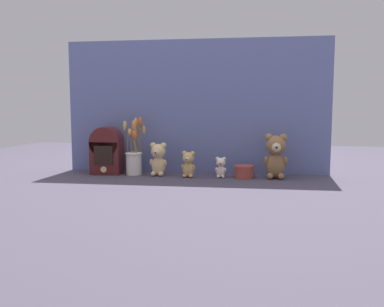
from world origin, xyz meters
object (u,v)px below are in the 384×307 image
at_px(teddy_bear_large, 276,155).
at_px(teddy_bear_medium, 158,158).
at_px(teddy_bear_tiny, 221,167).
at_px(decorative_tin_tall, 244,172).
at_px(teddy_bear_small, 188,164).
at_px(vintage_radio, 107,150).
at_px(flower_vase, 134,156).

xyz_separation_m(teddy_bear_large, teddy_bear_medium, (-0.65, 0.00, -0.03)).
relative_size(teddy_bear_tiny, decorative_tin_tall, 1.02).
bearing_deg(decorative_tin_tall, teddy_bear_medium, 179.08).
height_order(teddy_bear_medium, teddy_bear_small, teddy_bear_medium).
height_order(vintage_radio, decorative_tin_tall, vintage_radio).
bearing_deg(vintage_radio, teddy_bear_small, -6.53).
relative_size(teddy_bear_medium, teddy_bear_small, 1.29).
relative_size(teddy_bear_small, flower_vase, 0.44).
bearing_deg(teddy_bear_medium, vintage_radio, 175.42).
distance_m(flower_vase, decorative_tin_tall, 0.63).
height_order(teddy_bear_large, teddy_bear_small, teddy_bear_large).
xyz_separation_m(teddy_bear_tiny, vintage_radio, (-0.66, 0.04, 0.08)).
distance_m(teddy_bear_tiny, vintage_radio, 0.67).
height_order(flower_vase, vintage_radio, flower_vase).
bearing_deg(teddy_bear_large, teddy_bear_small, -176.45).
bearing_deg(flower_vase, decorative_tin_tall, -1.88).
relative_size(flower_vase, vintage_radio, 1.21).
bearing_deg(teddy_bear_small, teddy_bear_tiny, 4.14).
height_order(teddy_bear_tiny, vintage_radio, vintage_radio).
height_order(teddy_bear_medium, decorative_tin_tall, teddy_bear_medium).
bearing_deg(teddy_bear_medium, teddy_bear_large, -0.13).
bearing_deg(teddy_bear_large, flower_vase, 178.97).
height_order(flower_vase, decorative_tin_tall, flower_vase).
xyz_separation_m(teddy_bear_medium, decorative_tin_tall, (0.48, -0.01, -0.06)).
distance_m(teddy_bear_large, vintage_radio, 0.96).
xyz_separation_m(teddy_bear_large, decorative_tin_tall, (-0.17, -0.01, -0.09)).
distance_m(teddy_bear_medium, teddy_bear_small, 0.18).
relative_size(teddy_bear_small, vintage_radio, 0.53).
distance_m(teddy_bear_small, teddy_bear_tiny, 0.18).
distance_m(teddy_bear_medium, decorative_tin_tall, 0.48).
bearing_deg(flower_vase, teddy_bear_tiny, -3.53).
distance_m(teddy_bear_tiny, decorative_tin_tall, 0.13).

